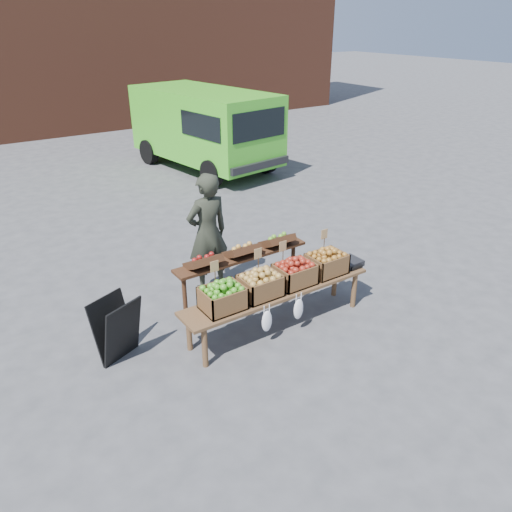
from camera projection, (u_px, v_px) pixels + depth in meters
ground at (307, 297)px, 7.38m from camera, size 80.00×80.00×0.00m
delivery_van at (205, 130)px, 13.18m from camera, size 2.71×4.81×2.04m
vendor at (208, 234)px, 7.24m from camera, size 0.67×0.45×1.81m
chalkboard_sign at (117, 329)px, 5.93m from camera, size 0.60×0.48×0.81m
back_table at (242, 273)px, 6.97m from camera, size 2.10×0.44×1.04m
display_bench at (277, 308)px, 6.57m from camera, size 2.70×0.56×0.57m
crate_golden_apples at (223, 298)px, 5.97m from camera, size 0.50×0.40×0.28m
crate_russet_pears at (260, 286)px, 6.25m from camera, size 0.50×0.40×0.28m
crate_red_apples at (295, 274)px, 6.53m from camera, size 0.50×0.40×0.28m
crate_green_apples at (326, 264)px, 6.81m from camera, size 0.50×0.40×0.28m
weighing_scale at (349, 262)px, 7.06m from camera, size 0.34×0.30×0.08m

